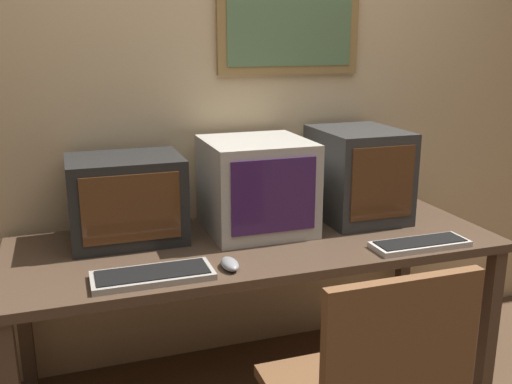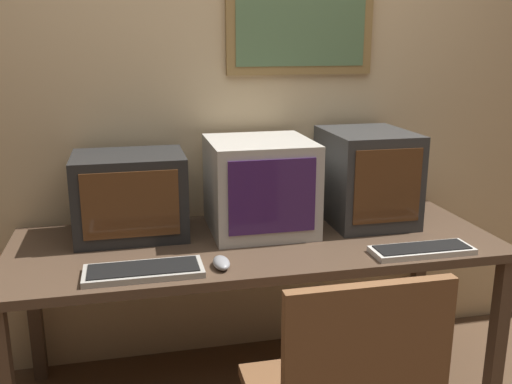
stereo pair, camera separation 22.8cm
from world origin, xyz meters
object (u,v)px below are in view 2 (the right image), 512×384
object	(u,v)px
monitor_left	(130,195)
desk_clock	(414,199)
monitor_right	(366,176)
mouse_near_keyboard	(221,263)
monitor_center	(260,185)
keyboard_main	(144,271)
keyboard_side	(422,250)

from	to	relation	value
monitor_left	desk_clock	world-z (taller)	monitor_left
monitor_right	mouse_near_keyboard	xyz separation A→B (m)	(-0.73, -0.40, -0.19)
desk_clock	monitor_left	bearing A→B (deg)	-176.67
monitor_center	desk_clock	bearing A→B (deg)	9.10
monitor_right	keyboard_main	size ratio (longest dim) A/B	1.05
monitor_right	desk_clock	xyz separation A→B (m)	(0.30, 0.11, -0.15)
monitor_right	mouse_near_keyboard	distance (m)	0.85
monitor_left	desk_clock	distance (m)	1.34
monitor_right	mouse_near_keyboard	bearing A→B (deg)	-150.97
monitor_left	keyboard_side	bearing A→B (deg)	-23.50
monitor_left	keyboard_side	size ratio (longest dim) A/B	1.14
monitor_right	keyboard_main	world-z (taller)	monitor_right
monitor_right	keyboard_main	xyz separation A→B (m)	(-1.00, -0.40, -0.19)
desk_clock	monitor_center	bearing A→B (deg)	-170.90
monitor_center	keyboard_main	xyz separation A→B (m)	(-0.51, -0.39, -0.18)
keyboard_main	mouse_near_keyboard	bearing A→B (deg)	-0.08
monitor_right	keyboard_side	world-z (taller)	monitor_right
monitor_center	desk_clock	world-z (taller)	monitor_center
keyboard_side	mouse_near_keyboard	xyz separation A→B (m)	(-0.78, 0.03, 0.01)
mouse_near_keyboard	monitor_center	bearing A→B (deg)	58.99
monitor_left	monitor_center	world-z (taller)	monitor_center
monitor_center	keyboard_main	world-z (taller)	monitor_center
keyboard_side	mouse_near_keyboard	bearing A→B (deg)	177.60
mouse_near_keyboard	desk_clock	bearing A→B (deg)	26.64
monitor_center	keyboard_side	bearing A→B (deg)	-37.81
monitor_center	keyboard_side	size ratio (longest dim) A/B	1.10
keyboard_main	mouse_near_keyboard	distance (m)	0.28
keyboard_main	keyboard_side	bearing A→B (deg)	-1.79
monitor_right	mouse_near_keyboard	size ratio (longest dim) A/B	3.65
monitor_right	keyboard_main	distance (m)	1.10
desk_clock	keyboard_side	bearing A→B (deg)	-114.69
monitor_right	mouse_near_keyboard	world-z (taller)	monitor_right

